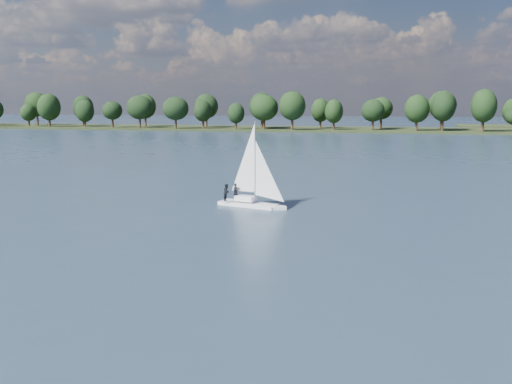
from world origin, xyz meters
TOP-DOWN VIEW (x-y plane):
  - ground at (0.00, 100.00)m, footprint 700.00×700.00m
  - far_shore at (0.00, 212.00)m, footprint 660.00×40.00m
  - sailboat at (7.42, 41.64)m, footprint 7.36×3.92m
  - treeline at (6.92, 207.76)m, footprint 562.93×74.20m

SIDE VIEW (x-z plane):
  - ground at x=0.00m, z-range 0.00..0.00m
  - far_shore at x=0.00m, z-range -0.75..0.75m
  - sailboat at x=7.42m, z-range -2.06..7.27m
  - treeline at x=6.92m, z-range -1.03..17.30m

